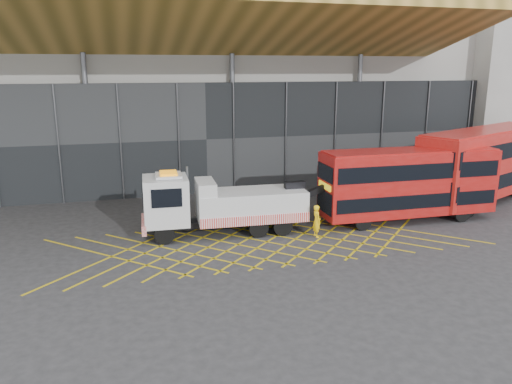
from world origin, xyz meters
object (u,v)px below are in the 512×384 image
object	(u,v)px
recovery_truck	(219,204)
bus_towed	(408,182)
bus_second	(484,162)
worker	(317,221)

from	to	relation	value
recovery_truck	bus_towed	bearing A→B (deg)	0.02
recovery_truck	bus_second	xyz separation A→B (m)	(18.61, 1.82, 1.09)
bus_towed	recovery_truck	bearing A→B (deg)	178.37
recovery_truck	worker	bearing A→B (deg)	-18.15
bus_towed	bus_second	bearing A→B (deg)	19.16
bus_second	worker	xyz separation A→B (m)	(-13.60, -3.73, -1.90)
bus_towed	bus_second	size ratio (longest dim) A/B	0.86
bus_second	bus_towed	bearing A→B (deg)	173.93
recovery_truck	bus_second	distance (m)	18.73
bus_towed	bus_second	distance (m)	7.60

